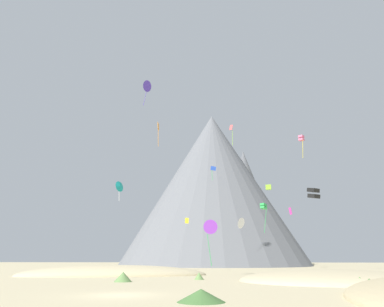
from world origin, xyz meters
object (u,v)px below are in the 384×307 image
at_px(kite_magenta_low, 290,211).
at_px(kite_lime_mid, 268,187).
at_px(kite_indigo_high, 147,86).
at_px(kite_orange_high, 158,129).
at_px(kite_yellow_low, 187,221).
at_px(bush_mid_center, 199,276).
at_px(kite_rainbow_mid, 301,138).
at_px(bush_far_left, 360,282).
at_px(kite_blue_mid, 213,170).
at_px(bush_ridge_crest, 123,277).
at_px(bush_near_left, 370,284).
at_px(rock_massif, 218,191).
at_px(kite_green_low, 264,207).
at_px(kite_red_high, 231,131).
at_px(kite_black_low, 314,193).
at_px(kite_white_low, 241,223).
at_px(bush_near_right, 201,295).
at_px(kite_violet_low, 210,228).
at_px(kite_teal_mid, 120,186).

xyz_separation_m(kite_magenta_low, kite_lime_mid, (-2.70, 10.51, 6.71)).
height_order(kite_indigo_high, kite_orange_high, kite_indigo_high).
distance_m(kite_yellow_low, kite_lime_mid, 21.71).
bearing_deg(bush_mid_center, kite_rainbow_mid, 55.95).
distance_m(bush_far_left, kite_blue_mid, 40.43).
distance_m(bush_ridge_crest, bush_near_left, 23.00).
relative_size(rock_massif, kite_green_low, 14.55).
xyz_separation_m(kite_green_low, kite_rainbow_mid, (8.63, 3.62, 14.18)).
bearing_deg(bush_ridge_crest, kite_red_high, 73.93).
bearing_deg(kite_red_high, kite_black_low, 174.15).
relative_size(rock_massif, kite_white_low, 33.28).
relative_size(kite_green_low, kite_orange_high, 1.03).
bearing_deg(kite_rainbow_mid, bush_mid_center, -86.70).
xyz_separation_m(bush_near_left, bush_mid_center, (-14.20, 12.59, -0.03)).
bearing_deg(kite_white_low, kite_red_high, -128.98).
bearing_deg(kite_rainbow_mid, kite_black_low, -62.21).
relative_size(kite_black_low, kite_indigo_high, 0.29).
height_order(rock_massif, kite_indigo_high, rock_massif).
relative_size(bush_ridge_crest, kite_magenta_low, 1.40).
bearing_deg(kite_rainbow_mid, kite_blue_mid, -132.81).
xyz_separation_m(kite_indigo_high, kite_lime_mid, (25.94, 12.24, -20.37)).
relative_size(kite_blue_mid, kite_lime_mid, 2.01).
bearing_deg(bush_near_left, rock_massif, 98.67).
distance_m(kite_indigo_high, kite_yellow_low, 29.99).
height_order(bush_near_right, kite_black_low, kite_black_low).
relative_size(kite_violet_low, kite_orange_high, 1.25).
bearing_deg(kite_magenta_low, kite_blue_mid, 120.93).
xyz_separation_m(kite_white_low, kite_teal_mid, (-22.86, -9.75, 6.22)).
bearing_deg(kite_orange_high, bush_far_left, -95.95).
xyz_separation_m(bush_near_right, rock_massif, (-2.37, 104.30, 25.01)).
height_order(kite_blue_mid, kite_yellow_low, kite_blue_mid).
bearing_deg(kite_lime_mid, bush_near_right, 88.96).
height_order(bush_near_right, kite_orange_high, kite_orange_high).
bearing_deg(bush_far_left, kite_indigo_high, 129.25).
height_order(kite_teal_mid, kite_orange_high, kite_orange_high).
relative_size(kite_magenta_low, kite_white_low, 0.57).
relative_size(bush_far_left, bush_ridge_crest, 0.58).
xyz_separation_m(bush_far_left, kite_yellow_low, (-19.53, 36.53, 9.05)).
xyz_separation_m(bush_ridge_crest, bush_near_left, (21.66, -7.74, -0.06)).
distance_m(bush_mid_center, kite_teal_mid, 32.01).
xyz_separation_m(kite_blue_mid, kite_lime_mid, (11.81, 13.57, -1.06)).
relative_size(bush_near_left, kite_red_high, 0.29).
distance_m(kite_white_low, kite_orange_high, 25.66).
bearing_deg(kite_rainbow_mid, rock_massif, 146.13).
distance_m(kite_black_low, kite_blue_mid, 25.17).
distance_m(kite_blue_mid, kite_orange_high, 13.93).
bearing_deg(kite_blue_mid, kite_magenta_low, -141.49).
height_order(bush_near_right, bush_far_left, bush_far_left).
distance_m(kite_lime_mid, kite_rainbow_mid, 14.41).
height_order(kite_white_low, kite_red_high, kite_red_high).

